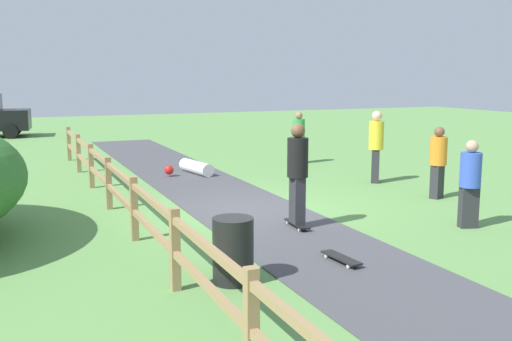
{
  "coord_description": "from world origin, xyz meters",
  "views": [
    {
      "loc": [
        -4.57,
        -11.14,
        2.81
      ],
      "look_at": [
        -0.2,
        -0.93,
        1.0
      ],
      "focal_mm": 41.78,
      "sensor_mm": 36.0,
      "label": 1
    }
  ],
  "objects_px": {
    "skateboard_loose": "(341,258)",
    "bystander_yellow": "(376,143)",
    "skater_fallen": "(194,168)",
    "trash_bin": "(233,250)",
    "skater_riding": "(298,170)",
    "bystander_blue": "(470,180)",
    "bystander_orange": "(438,159)",
    "bystander_green": "(299,135)"
  },
  "relations": [
    {
      "from": "bystander_yellow",
      "to": "bystander_green",
      "type": "bearing_deg",
      "value": 94.45
    },
    {
      "from": "bystander_green",
      "to": "bystander_blue",
      "type": "height_order",
      "value": "bystander_green"
    },
    {
      "from": "skater_fallen",
      "to": "bystander_green",
      "type": "relative_size",
      "value": 0.91
    },
    {
      "from": "bystander_orange",
      "to": "bystander_green",
      "type": "bearing_deg",
      "value": 94.27
    },
    {
      "from": "skater_fallen",
      "to": "bystander_green",
      "type": "xyz_separation_m",
      "value": [
        3.68,
        0.74,
        0.69
      ]
    },
    {
      "from": "bystander_yellow",
      "to": "skateboard_loose",
      "type": "bearing_deg",
      "value": -128.43
    },
    {
      "from": "skater_fallen",
      "to": "bystander_blue",
      "type": "xyz_separation_m",
      "value": [
        2.91,
        -7.59,
        0.69
      ]
    },
    {
      "from": "skater_fallen",
      "to": "bystander_yellow",
      "type": "distance_m",
      "value": 5.08
    },
    {
      "from": "trash_bin",
      "to": "bystander_green",
      "type": "bearing_deg",
      "value": 58.18
    },
    {
      "from": "bystander_blue",
      "to": "skater_riding",
      "type": "bearing_deg",
      "value": 158.0
    },
    {
      "from": "skater_riding",
      "to": "bystander_orange",
      "type": "relative_size",
      "value": 1.17
    },
    {
      "from": "skateboard_loose",
      "to": "bystander_green",
      "type": "xyz_separation_m",
      "value": [
        4.03,
        9.24,
        0.8
      ]
    },
    {
      "from": "trash_bin",
      "to": "skater_fallen",
      "type": "xyz_separation_m",
      "value": [
        2.12,
        8.62,
        -0.25
      ]
    },
    {
      "from": "bystander_yellow",
      "to": "bystander_orange",
      "type": "xyz_separation_m",
      "value": [
        0.15,
        -2.22,
        -0.14
      ]
    },
    {
      "from": "skateboard_loose",
      "to": "bystander_orange",
      "type": "bearing_deg",
      "value": 35.84
    },
    {
      "from": "bystander_yellow",
      "to": "trash_bin",
      "type": "bearing_deg",
      "value": -137.6
    },
    {
      "from": "skateboard_loose",
      "to": "bystander_yellow",
      "type": "bearing_deg",
      "value": 51.57
    },
    {
      "from": "skater_riding",
      "to": "skater_fallen",
      "type": "height_order",
      "value": "skater_riding"
    },
    {
      "from": "bystander_orange",
      "to": "bystander_yellow",
      "type": "bearing_deg",
      "value": 93.98
    },
    {
      "from": "bystander_yellow",
      "to": "skater_riding",
      "type": "bearing_deg",
      "value": -139.97
    },
    {
      "from": "skater_fallen",
      "to": "skateboard_loose",
      "type": "height_order",
      "value": "skater_fallen"
    },
    {
      "from": "bystander_orange",
      "to": "skater_riding",
      "type": "bearing_deg",
      "value": -164.63
    },
    {
      "from": "bystander_green",
      "to": "skater_fallen",
      "type": "bearing_deg",
      "value": -168.6
    },
    {
      "from": "skater_riding",
      "to": "bystander_blue",
      "type": "xyz_separation_m",
      "value": [
        2.93,
        -1.19,
        -0.2
      ]
    },
    {
      "from": "skateboard_loose",
      "to": "bystander_orange",
      "type": "height_order",
      "value": "bystander_orange"
    },
    {
      "from": "bystander_blue",
      "to": "bystander_orange",
      "type": "xyz_separation_m",
      "value": [
        1.22,
        2.33,
        0.01
      ]
    },
    {
      "from": "trash_bin",
      "to": "bystander_yellow",
      "type": "xyz_separation_m",
      "value": [
        6.1,
        5.57,
        0.59
      ]
    },
    {
      "from": "bystander_green",
      "to": "skater_riding",
      "type": "bearing_deg",
      "value": -117.39
    },
    {
      "from": "trash_bin",
      "to": "skater_fallen",
      "type": "bearing_deg",
      "value": 76.16
    },
    {
      "from": "trash_bin",
      "to": "bystander_blue",
      "type": "relative_size",
      "value": 0.55
    },
    {
      "from": "bystander_blue",
      "to": "skater_fallen",
      "type": "bearing_deg",
      "value": 111.01
    },
    {
      "from": "bystander_green",
      "to": "bystander_yellow",
      "type": "distance_m",
      "value": 3.8
    },
    {
      "from": "bystander_blue",
      "to": "bystander_yellow",
      "type": "height_order",
      "value": "bystander_yellow"
    },
    {
      "from": "skater_fallen",
      "to": "skateboard_loose",
      "type": "relative_size",
      "value": 1.81
    },
    {
      "from": "bystander_yellow",
      "to": "bystander_orange",
      "type": "height_order",
      "value": "bystander_yellow"
    },
    {
      "from": "skater_riding",
      "to": "bystander_blue",
      "type": "bearing_deg",
      "value": -22.0
    },
    {
      "from": "bystander_yellow",
      "to": "bystander_blue",
      "type": "bearing_deg",
      "value": -103.19
    },
    {
      "from": "skater_fallen",
      "to": "bystander_yellow",
      "type": "height_order",
      "value": "bystander_yellow"
    },
    {
      "from": "skater_fallen",
      "to": "bystander_orange",
      "type": "bearing_deg",
      "value": -51.85
    },
    {
      "from": "skateboard_loose",
      "to": "bystander_yellow",
      "type": "height_order",
      "value": "bystander_yellow"
    },
    {
      "from": "skater_riding",
      "to": "trash_bin",
      "type": "bearing_deg",
      "value": -133.55
    },
    {
      "from": "bystander_green",
      "to": "skateboard_loose",
      "type": "bearing_deg",
      "value": -113.57
    }
  ]
}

